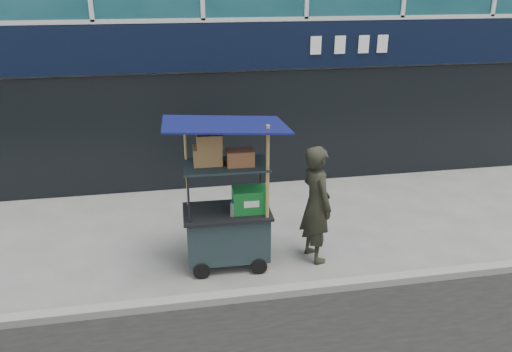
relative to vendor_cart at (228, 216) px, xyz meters
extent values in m
plane|color=#5F5F5B|center=(-0.01, -0.78, -0.82)|extent=(80.00, 80.00, 0.00)
cube|color=gray|center=(-0.01, -0.98, -0.76)|extent=(80.00, 0.18, 0.12)
cube|color=black|center=(-0.01, 3.08, 2.08)|extent=(15.68, 0.06, 0.90)
cube|color=black|center=(-0.01, 3.12, 0.38)|extent=(15.68, 0.04, 2.40)
cube|color=black|center=(-0.02, 0.01, -0.31)|extent=(1.24, 0.75, 0.71)
cylinder|color=black|center=(-0.46, -0.36, -0.70)|extent=(0.25, 0.06, 0.24)
cylinder|color=black|center=(0.40, -0.38, -0.70)|extent=(0.25, 0.06, 0.24)
cube|color=black|center=(-0.02, 0.01, 0.06)|extent=(1.32, 0.83, 0.04)
cylinder|color=black|center=(-0.59, -0.28, 0.43)|extent=(0.03, 0.03, 0.76)
cylinder|color=black|center=(0.53, -0.31, 0.43)|extent=(0.03, 0.03, 0.76)
cylinder|color=black|center=(-0.57, 0.33, 0.43)|extent=(0.03, 0.03, 0.76)
cylinder|color=black|center=(0.55, 0.30, 0.43)|extent=(0.03, 0.03, 0.76)
cube|color=black|center=(-0.02, 0.01, 0.81)|extent=(1.24, 0.75, 0.03)
cylinder|color=olive|center=(0.53, -0.31, 0.32)|extent=(0.05, 0.05, 2.29)
cylinder|color=olive|center=(-0.57, 0.33, 0.27)|extent=(0.04, 0.04, 2.19)
cube|color=#0D124C|center=(-0.02, 0.01, 1.42)|extent=(1.76, 1.27, 0.20)
cube|color=#106925|center=(0.32, -0.05, 0.26)|extent=(0.52, 0.37, 0.36)
cylinder|color=silver|center=(0.04, -0.20, 0.19)|extent=(0.07, 0.07, 0.20)
cylinder|color=blue|center=(0.04, -0.20, 0.30)|extent=(0.03, 0.03, 0.02)
cube|color=brown|center=(-0.27, 0.06, 0.95)|extent=(0.42, 0.32, 0.25)
cube|color=olive|center=(0.18, -0.05, 0.93)|extent=(0.39, 0.30, 0.22)
cube|color=brown|center=(-0.24, 0.04, 1.18)|extent=(0.36, 0.27, 0.20)
imported|color=black|center=(1.34, -0.07, 0.11)|extent=(0.59, 0.77, 1.86)
camera|label=1|loc=(-0.81, -6.69, 3.31)|focal=35.00mm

